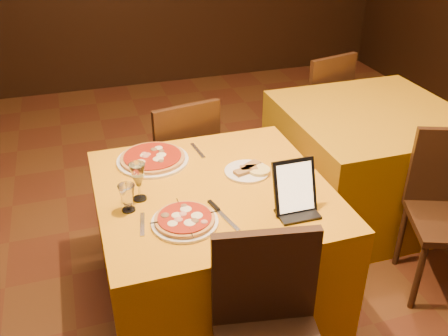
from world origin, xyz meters
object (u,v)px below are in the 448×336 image
object	(u,v)px
wine_glass	(138,182)
chair_main_far	(177,160)
side_table	(367,162)
water_glass	(127,198)
chair_side_far	(312,105)
pizza_near	(185,221)
main_table	(214,248)
pizza_far	(153,159)
tablet	(295,186)

from	to	relation	value
wine_glass	chair_main_far	bearing A→B (deg)	67.12
side_table	chair_main_far	xyz separation A→B (m)	(-1.25, 0.28, 0.08)
wine_glass	water_glass	distance (m)	0.10
chair_side_far	wine_glass	xyz separation A→B (m)	(-1.60, -1.39, 0.39)
pizza_near	main_table	bearing A→B (deg)	50.88
side_table	pizza_far	distance (m)	1.54
water_glass	side_table	bearing A→B (deg)	20.72
chair_main_far	pizza_far	xyz separation A→B (m)	(-0.23, -0.50, 0.31)
side_table	chair_side_far	world-z (taller)	chair_side_far
main_table	chair_side_far	world-z (taller)	chair_side_far
pizza_far	tablet	size ratio (longest dim) A/B	1.54
water_glass	tablet	xyz separation A→B (m)	(0.71, -0.21, 0.06)
main_table	chair_main_far	size ratio (longest dim) A/B	1.21
water_glass	pizza_near	bearing A→B (deg)	-38.67
chair_side_far	wine_glass	size ratio (longest dim) A/B	4.79
side_table	wine_glass	size ratio (longest dim) A/B	5.79
main_table	tablet	xyz separation A→B (m)	(0.29, -0.28, 0.49)
side_table	tablet	size ratio (longest dim) A/B	4.51
wine_glass	pizza_near	bearing A→B (deg)	-58.35
wine_glass	pizza_far	bearing A→B (deg)	69.99
water_glass	main_table	bearing A→B (deg)	9.62
main_table	tablet	size ratio (longest dim) A/B	4.51
wine_glass	main_table	bearing A→B (deg)	-0.79
tablet	chair_side_far	bearing A→B (deg)	60.59
side_table	chair_side_far	bearing A→B (deg)	90.00
pizza_far	tablet	xyz separation A→B (m)	(0.52, -0.63, 0.10)
main_table	wine_glass	size ratio (longest dim) A/B	5.79
wine_glass	chair_side_far	bearing A→B (deg)	40.95
water_glass	tablet	bearing A→B (deg)	-16.84
side_table	pizza_near	bearing A→B (deg)	-150.99
chair_main_far	chair_side_far	world-z (taller)	same
side_table	main_table	bearing A→B (deg)	-155.89
main_table	pizza_near	world-z (taller)	pizza_near
side_table	chair_side_far	size ratio (longest dim) A/B	1.21
chair_side_far	water_glass	size ratio (longest dim) A/B	7.00
pizza_near	pizza_far	size ratio (longest dim) A/B	0.77
chair_side_far	tablet	distance (m)	1.98
main_table	water_glass	distance (m)	0.61
water_glass	tablet	distance (m)	0.74
chair_main_far	pizza_near	distance (m)	1.14
side_table	water_glass	distance (m)	1.83
chair_main_far	wine_glass	xyz separation A→B (m)	(-0.35, -0.83, 0.39)
chair_main_far	water_glass	bearing A→B (deg)	55.04
side_table	water_glass	xyz separation A→B (m)	(-1.66, -0.63, 0.44)
main_table	pizza_far	xyz separation A→B (m)	(-0.23, 0.34, 0.39)
chair_main_far	pizza_far	size ratio (longest dim) A/B	2.41
chair_side_far	pizza_far	bearing A→B (deg)	22.04
main_table	side_table	xyz separation A→B (m)	(1.25, 0.56, 0.00)
pizza_near	chair_main_far	bearing A→B (deg)	79.61
pizza_far	water_glass	world-z (taller)	water_glass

